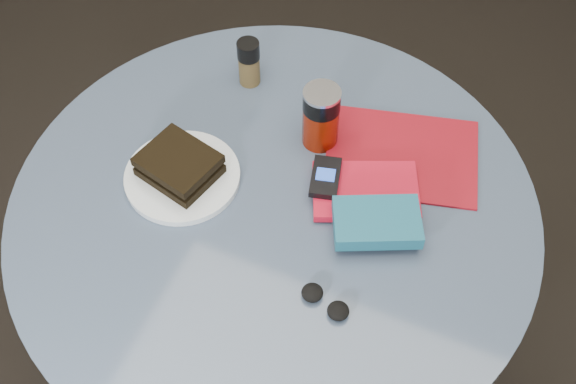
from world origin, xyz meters
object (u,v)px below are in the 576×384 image
at_px(headphones, 325,302).
at_px(pepper_grinder, 249,62).
at_px(table, 275,248).
at_px(soda_can, 321,117).
at_px(novel, 377,222).
at_px(sandwich, 179,165).
at_px(plate, 182,177).
at_px(red_book, 365,191).
at_px(mp3_player, 325,177).
at_px(magazine, 402,155).

bearing_deg(headphones, pepper_grinder, 128.57).
bearing_deg(pepper_grinder, table, -57.00).
relative_size(soda_can, pepper_grinder, 1.27).
xyz_separation_m(soda_can, novel, (0.18, -0.17, -0.03)).
bearing_deg(sandwich, pepper_grinder, 87.87).
bearing_deg(table, novel, 3.07).
relative_size(plate, novel, 1.44).
relative_size(pepper_grinder, novel, 0.69).
bearing_deg(red_book, mp3_player, 164.99).
xyz_separation_m(red_book, headphones, (0.02, -0.25, -0.00)).
xyz_separation_m(table, novel, (0.20, 0.01, 0.20)).
relative_size(plate, mp3_player, 2.18).
bearing_deg(novel, soda_can, 111.49).
bearing_deg(soda_can, sandwich, -137.16).
bearing_deg(mp3_player, soda_can, 116.81).
bearing_deg(red_book, soda_can, 121.05).
xyz_separation_m(pepper_grinder, novel, (0.38, -0.26, -0.02)).
bearing_deg(plate, table, 5.59).
height_order(magazine, mp3_player, mp3_player).
xyz_separation_m(sandwich, magazine, (0.37, 0.22, -0.04)).
height_order(plate, mp3_player, mp3_player).
bearing_deg(sandwich, magazine, 30.49).
height_order(novel, mp3_player, novel).
height_order(magazine, novel, novel).
bearing_deg(soda_can, red_book, -35.66).
bearing_deg(sandwich, mp3_player, 18.88).
relative_size(plate, headphones, 2.23).
bearing_deg(novel, pepper_grinder, 120.15).
relative_size(sandwich, soda_can, 1.17).
bearing_deg(table, plate, -174.41).
xyz_separation_m(table, mp3_player, (0.07, 0.07, 0.19)).
distance_m(sandwich, red_book, 0.36).
bearing_deg(sandwich, red_book, 16.56).
xyz_separation_m(pepper_grinder, red_book, (0.33, -0.19, -0.04)).
bearing_deg(pepper_grinder, magazine, -10.66).
distance_m(pepper_grinder, mp3_player, 0.32).
height_order(sandwich, soda_can, soda_can).
relative_size(pepper_grinder, headphones, 1.08).
height_order(pepper_grinder, novel, pepper_grinder).
distance_m(soda_can, red_book, 0.17).
bearing_deg(mp3_player, table, -135.42).
height_order(soda_can, pepper_grinder, soda_can).
relative_size(soda_can, magazine, 0.46).
relative_size(magazine, novel, 1.91).
bearing_deg(mp3_player, headphones, -68.29).
height_order(red_book, headphones, same).
height_order(sandwich, novel, sandwich).
height_order(table, mp3_player, mp3_player).
height_order(plate, red_book, red_book).
relative_size(plate, red_book, 1.12).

